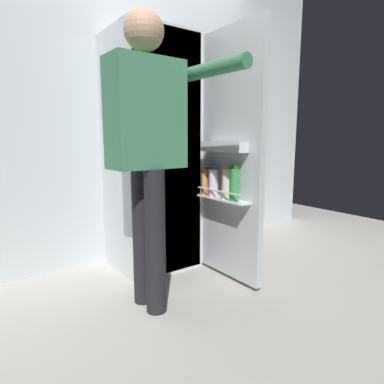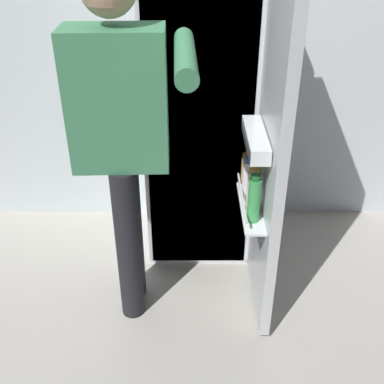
% 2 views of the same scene
% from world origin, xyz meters
% --- Properties ---
extents(ground_plane, '(6.07, 6.07, 0.00)m').
position_xyz_m(ground_plane, '(0.00, 0.00, 0.00)').
color(ground_plane, '#B7B2A8').
extents(kitchen_wall, '(4.40, 0.10, 2.65)m').
position_xyz_m(kitchen_wall, '(0.00, 0.86, 1.32)').
color(kitchen_wall, silver).
rests_on(kitchen_wall, ground_plane).
extents(refrigerator, '(0.64, 1.16, 1.80)m').
position_xyz_m(refrigerator, '(0.03, 0.48, 0.90)').
color(refrigerator, silver).
rests_on(refrigerator, ground_plane).
extents(person, '(0.56, 0.74, 1.71)m').
position_xyz_m(person, '(-0.35, -0.07, 1.03)').
color(person, black).
rests_on(person, ground_plane).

